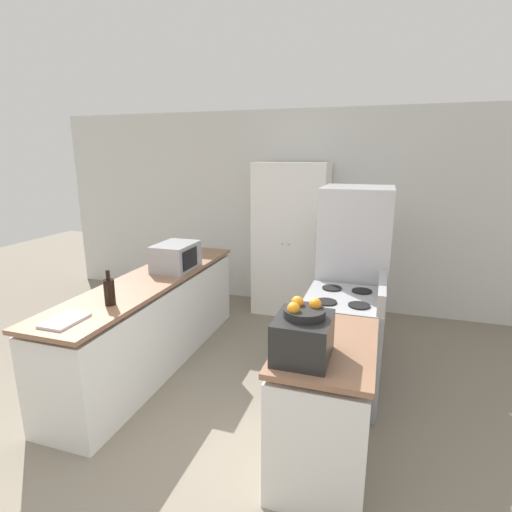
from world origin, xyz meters
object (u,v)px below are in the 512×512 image
(toaster_oven, at_px, (303,337))
(wine_bottle, at_px, (109,291))
(pantry_cabinet, at_px, (291,239))
(microwave, at_px, (176,256))
(refrigerator, at_px, (353,274))
(stove, at_px, (342,345))
(fruit_bowl, at_px, (304,311))

(toaster_oven, bearing_deg, wine_bottle, 167.16)
(pantry_cabinet, height_order, microwave, pantry_cabinet)
(pantry_cabinet, bearing_deg, microwave, -121.30)
(pantry_cabinet, distance_m, refrigerator, 1.32)
(microwave, bearing_deg, stove, -10.21)
(stove, relative_size, wine_bottle, 3.72)
(toaster_oven, bearing_deg, stove, 83.04)
(stove, height_order, refrigerator, refrigerator)
(wine_bottle, distance_m, toaster_oven, 1.64)
(stove, distance_m, fruit_bowl, 1.32)
(wine_bottle, distance_m, fruit_bowl, 1.65)
(refrigerator, height_order, microwave, refrigerator)
(pantry_cabinet, xyz_separation_m, toaster_oven, (0.72, -2.86, 0.04))
(toaster_oven, bearing_deg, fruit_bowl, 92.44)
(microwave, bearing_deg, refrigerator, 14.27)
(refrigerator, bearing_deg, stove, -90.78)
(toaster_oven, relative_size, fruit_bowl, 1.54)
(refrigerator, relative_size, microwave, 3.57)
(wine_bottle, bearing_deg, stove, 23.18)
(refrigerator, bearing_deg, pantry_cabinet, 131.19)
(refrigerator, distance_m, microwave, 1.80)
(refrigerator, xyz_separation_m, fruit_bowl, (-0.15, -1.85, 0.30))
(refrigerator, height_order, fruit_bowl, refrigerator)
(refrigerator, distance_m, wine_bottle, 2.30)
(pantry_cabinet, relative_size, stove, 1.86)
(refrigerator, xyz_separation_m, toaster_oven, (-0.15, -1.86, 0.14))
(pantry_cabinet, distance_m, fruit_bowl, 2.94)
(microwave, distance_m, toaster_oven, 2.14)
(pantry_cabinet, relative_size, refrigerator, 1.12)
(stove, xyz_separation_m, fruit_bowl, (-0.14, -1.10, 0.72))
(refrigerator, bearing_deg, toaster_oven, -94.47)
(wine_bottle, relative_size, fruit_bowl, 1.18)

